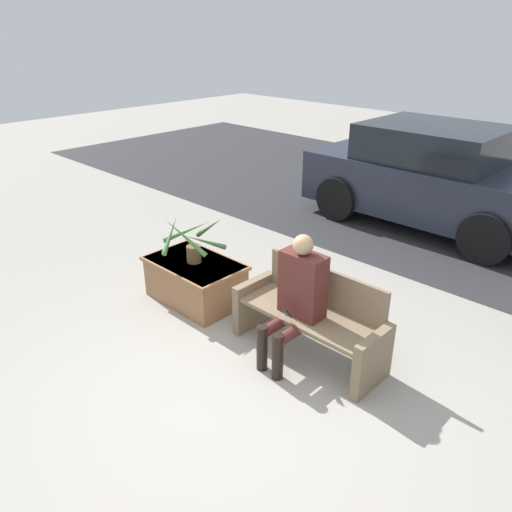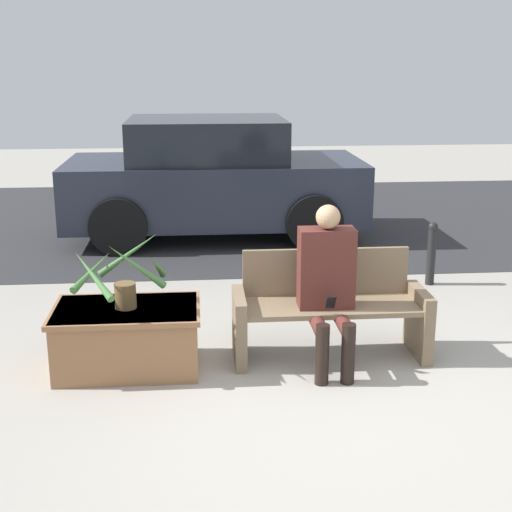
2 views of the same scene
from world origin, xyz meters
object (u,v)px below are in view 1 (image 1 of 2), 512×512
at_px(bench, 311,317).
at_px(person_seated, 297,295).
at_px(parked_car, 434,177).
at_px(planter_box, 195,279).
at_px(potted_plant, 192,241).

relative_size(bench, person_seated, 1.22).
distance_m(person_seated, parked_car, 4.36).
bearing_deg(bench, parked_car, 101.24).
xyz_separation_m(person_seated, planter_box, (-1.56, 0.05, -0.42)).
bearing_deg(bench, potted_plant, -175.35).
relative_size(person_seated, parked_car, 0.33).
distance_m(person_seated, potted_plant, 1.57).
xyz_separation_m(bench, parked_car, (-0.82, 4.12, 0.38)).
relative_size(planter_box, parked_car, 0.29).
distance_m(person_seated, planter_box, 1.61).
bearing_deg(parked_car, person_seated, -79.88).
relative_size(bench, planter_box, 1.37).
distance_m(planter_box, parked_car, 4.35).
relative_size(potted_plant, parked_car, 0.20).
height_order(bench, potted_plant, potted_plant).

